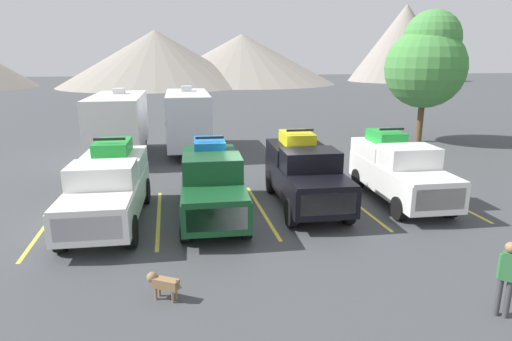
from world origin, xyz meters
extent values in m
plane|color=#3F4244|center=(0.00, 0.00, 0.00)|extent=(240.00, 240.00, 0.00)
cube|color=white|center=(-5.12, 0.23, 0.93)|extent=(2.37, 5.82, 0.92)
cube|color=white|center=(-5.23, -1.83, 1.43)|extent=(2.07, 1.70, 0.08)
cube|color=white|center=(-5.15, -0.28, 1.76)|extent=(2.03, 1.59, 0.75)
cube|color=slate|center=(-5.18, -0.88, 1.80)|extent=(1.84, 0.31, 0.55)
cube|color=white|center=(-5.04, 1.77, 1.70)|extent=(2.17, 2.73, 0.62)
cube|color=silver|center=(-5.27, -2.60, 0.97)|extent=(1.77, 0.15, 0.64)
cylinder|color=black|center=(-4.27, -1.76, 0.47)|extent=(0.33, 0.95, 0.93)
cylinder|color=black|center=(-6.18, -1.66, 0.47)|extent=(0.33, 0.95, 0.93)
cylinder|color=black|center=(-4.07, 2.12, 0.47)|extent=(0.33, 0.95, 0.93)
cylinder|color=black|center=(-5.97, 2.22, 0.47)|extent=(0.33, 0.95, 0.93)
cube|color=green|center=(-5.04, 1.77, 2.23)|extent=(1.23, 1.74, 0.45)
cylinder|color=black|center=(-4.60, 1.17, 2.22)|extent=(0.20, 0.45, 0.44)
cylinder|color=black|center=(-5.54, 1.22, 2.22)|extent=(0.20, 0.45, 0.44)
cylinder|color=black|center=(-4.54, 2.33, 2.22)|extent=(0.20, 0.45, 0.44)
cylinder|color=black|center=(-5.48, 2.37, 2.22)|extent=(0.20, 0.45, 0.44)
cube|color=black|center=(-5.07, 1.30, 2.60)|extent=(1.04, 0.13, 0.08)
cube|color=#144723|center=(-1.76, 0.18, 0.93)|extent=(2.27, 5.74, 0.94)
cube|color=#144723|center=(-1.87, -1.84, 1.44)|extent=(1.98, 1.68, 0.08)
cube|color=#144723|center=(-1.79, -0.32, 1.81)|extent=(1.93, 1.56, 0.83)
cube|color=slate|center=(-1.82, -0.91, 1.85)|extent=(1.75, 0.32, 0.61)
cube|color=#144723|center=(-1.68, 1.71, 1.67)|extent=(2.07, 2.69, 0.54)
cube|color=silver|center=(-1.91, -2.60, 0.97)|extent=(1.68, 0.15, 0.66)
cylinder|color=black|center=(-0.95, -1.78, 0.46)|extent=(0.33, 0.93, 0.91)
cylinder|color=black|center=(-2.77, -1.68, 0.46)|extent=(0.33, 0.93, 0.91)
cylinder|color=black|center=(-0.75, 2.05, 0.46)|extent=(0.33, 0.93, 0.91)
cylinder|color=black|center=(-2.57, 2.15, 0.46)|extent=(0.33, 0.93, 0.91)
cube|color=blue|center=(-1.68, 1.71, 2.17)|extent=(1.17, 1.72, 0.45)
cylinder|color=black|center=(-1.27, 1.11, 2.16)|extent=(0.20, 0.45, 0.44)
cylinder|color=black|center=(-2.16, 1.16, 2.16)|extent=(0.20, 0.45, 0.44)
cylinder|color=black|center=(-1.21, 2.25, 2.16)|extent=(0.20, 0.45, 0.44)
cylinder|color=black|center=(-2.10, 2.30, 2.16)|extent=(0.20, 0.45, 0.44)
cube|color=black|center=(-1.71, 1.24, 2.54)|extent=(0.99, 0.13, 0.08)
cube|color=black|center=(1.64, 0.57, 0.95)|extent=(2.31, 5.46, 0.98)
cube|color=black|center=(1.54, -1.35, 1.48)|extent=(2.03, 1.60, 0.08)
cube|color=black|center=(1.61, 0.09, 1.82)|extent=(1.98, 1.49, 0.76)
cube|color=slate|center=(1.59, -0.47, 1.86)|extent=(1.80, 0.31, 0.56)
cube|color=black|center=(1.71, 2.02, 1.74)|extent=(2.12, 2.56, 0.60)
cube|color=silver|center=(1.50, -2.07, 1.00)|extent=(1.73, 0.15, 0.68)
cylinder|color=black|center=(2.48, -1.30, 0.46)|extent=(0.33, 0.94, 0.92)
cylinder|color=black|center=(0.61, -1.20, 0.46)|extent=(0.33, 0.94, 0.92)
cylinder|color=black|center=(2.67, 2.34, 0.46)|extent=(0.33, 0.94, 0.92)
cylinder|color=black|center=(0.80, 2.44, 0.46)|extent=(0.33, 0.94, 0.92)
cube|color=yellow|center=(1.71, 2.02, 2.26)|extent=(1.20, 1.63, 0.45)
cylinder|color=black|center=(2.14, 1.45, 2.26)|extent=(0.20, 0.45, 0.44)
cylinder|color=black|center=(1.23, 1.50, 2.26)|extent=(0.20, 0.45, 0.44)
cylinder|color=black|center=(2.20, 2.53, 2.26)|extent=(0.20, 0.45, 0.44)
cylinder|color=black|center=(1.29, 2.58, 2.26)|extent=(0.20, 0.45, 0.44)
cube|color=black|center=(1.69, 1.57, 2.64)|extent=(1.02, 0.13, 0.08)
cube|color=white|center=(5.29, 0.45, 0.90)|extent=(2.25, 5.50, 1.00)
cube|color=white|center=(5.19, -1.49, 1.44)|extent=(1.97, 1.61, 0.08)
cube|color=white|center=(5.27, -0.04, 1.80)|extent=(1.92, 1.50, 0.81)
cube|color=slate|center=(5.24, -0.60, 1.84)|extent=(1.74, 0.32, 0.60)
cube|color=white|center=(5.37, 1.91, 1.69)|extent=(2.06, 2.58, 0.58)
cube|color=silver|center=(5.15, -2.22, 0.95)|extent=(1.67, 0.15, 0.70)
cylinder|color=black|center=(6.10, -1.43, 0.40)|extent=(0.32, 0.82, 0.80)
cylinder|color=black|center=(4.29, -1.34, 0.40)|extent=(0.32, 0.82, 0.80)
cylinder|color=black|center=(6.29, 2.24, 0.40)|extent=(0.32, 0.82, 0.80)
cylinder|color=black|center=(4.48, 2.33, 0.40)|extent=(0.32, 0.82, 0.80)
cube|color=green|center=(5.37, 1.91, 2.21)|extent=(1.16, 1.65, 0.45)
cylinder|color=black|center=(5.78, 1.34, 2.20)|extent=(0.20, 0.45, 0.44)
cylinder|color=black|center=(4.90, 1.38, 2.20)|extent=(0.20, 0.45, 0.44)
cylinder|color=black|center=(5.84, 2.43, 2.20)|extent=(0.20, 0.45, 0.44)
cylinder|color=black|center=(4.95, 2.48, 2.20)|extent=(0.20, 0.45, 0.44)
cube|color=black|center=(5.34, 1.46, 2.58)|extent=(0.99, 0.13, 0.08)
cube|color=gold|center=(-7.16, 0.48, 0.00)|extent=(0.12, 5.50, 0.01)
cube|color=gold|center=(-3.58, 0.48, 0.00)|extent=(0.12, 5.50, 0.01)
cube|color=gold|center=(0.00, 0.48, 0.00)|extent=(0.12, 5.50, 0.01)
cube|color=gold|center=(3.58, 0.48, 0.00)|extent=(0.12, 5.50, 0.01)
cube|color=gold|center=(7.16, 0.48, 0.00)|extent=(0.12, 5.50, 0.01)
cube|color=white|center=(-5.73, 10.25, 1.93)|extent=(2.71, 6.70, 2.80)
cube|color=brown|center=(-7.02, 10.27, 2.07)|extent=(0.15, 6.38, 0.24)
cube|color=silver|center=(-5.71, 11.24, 3.48)|extent=(0.61, 0.71, 0.30)
cube|color=#333333|center=(-5.81, 6.32, 0.32)|extent=(0.15, 1.20, 0.12)
cylinder|color=black|center=(-4.56, 9.42, 0.38)|extent=(0.24, 0.76, 0.76)
cylinder|color=black|center=(-6.93, 9.47, 0.38)|extent=(0.24, 0.76, 0.76)
cylinder|color=black|center=(-4.53, 11.02, 0.38)|extent=(0.24, 0.76, 0.76)
cylinder|color=black|center=(-6.89, 11.07, 0.38)|extent=(0.24, 0.76, 0.76)
cube|color=silver|center=(-2.04, 10.97, 1.95)|extent=(2.44, 6.61, 2.83)
cube|color=#4C6B99|center=(-3.20, 11.00, 2.09)|extent=(0.15, 6.29, 0.24)
cube|color=silver|center=(-2.02, 11.96, 3.51)|extent=(0.61, 0.71, 0.30)
cube|color=#333333|center=(-2.12, 7.10, 0.32)|extent=(0.15, 1.20, 0.12)
cylinder|color=black|center=(-1.00, 10.16, 0.38)|extent=(0.24, 0.76, 0.76)
cylinder|color=black|center=(-3.11, 10.21, 0.38)|extent=(0.24, 0.76, 0.76)
cylinder|color=black|center=(-0.96, 11.74, 0.38)|extent=(0.24, 0.76, 0.76)
cylinder|color=black|center=(-3.08, 11.78, 0.38)|extent=(0.24, 0.76, 0.76)
cylinder|color=#3F3F42|center=(3.50, -6.75, 0.42)|extent=(0.12, 0.12, 0.85)
cylinder|color=#3F3F42|center=(3.63, -6.87, 0.42)|extent=(0.12, 0.12, 0.85)
cube|color=#33723F|center=(3.57, -6.81, 1.15)|extent=(0.31, 0.31, 0.60)
sphere|color=#9E704C|center=(3.57, -6.81, 1.56)|extent=(0.23, 0.23, 0.23)
cylinder|color=#33723F|center=(3.47, -6.72, 1.12)|extent=(0.10, 0.10, 0.54)
cube|color=olive|center=(-3.31, -4.77, 0.39)|extent=(0.64, 0.50, 0.22)
sphere|color=olive|center=(-3.60, -4.60, 0.48)|extent=(0.25, 0.25, 0.25)
cylinder|color=olive|center=(-3.02, -4.95, 0.44)|extent=(0.16, 0.12, 0.20)
cylinder|color=olive|center=(-3.53, -4.73, 0.14)|extent=(0.06, 0.06, 0.28)
cylinder|color=olive|center=(-3.46, -4.60, 0.14)|extent=(0.06, 0.06, 0.28)
cylinder|color=olive|center=(-3.17, -4.95, 0.14)|extent=(0.06, 0.06, 0.28)
cylinder|color=olive|center=(-3.09, -4.82, 0.14)|extent=(0.06, 0.06, 0.28)
cylinder|color=brown|center=(12.63, 11.08, 1.70)|extent=(0.38, 0.38, 3.40)
sphere|color=#478C42|center=(12.63, 11.08, 4.63)|extent=(4.92, 4.92, 4.92)
sphere|color=#478C42|center=(12.89, 11.05, 6.36)|extent=(3.45, 3.45, 3.45)
cone|color=gray|center=(-5.03, 71.58, 5.12)|extent=(36.16, 36.16, 10.23)
cone|color=gray|center=(12.27, 77.07, 4.98)|extent=(38.38, 38.38, 9.96)
cone|color=gray|center=(49.66, 78.62, 8.40)|extent=(24.23, 24.23, 16.79)
camera|label=1|loc=(-3.03, -13.56, 5.25)|focal=30.07mm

